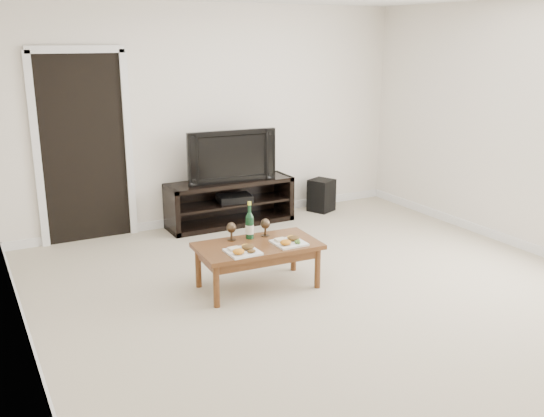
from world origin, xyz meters
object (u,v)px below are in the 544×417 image
at_px(television, 229,155).
at_px(coffee_table, 258,266).
at_px(subwoofer, 321,195).
at_px(media_console, 230,202).

distance_m(television, coffee_table, 2.08).
bearing_deg(television, subwoofer, 4.04).
bearing_deg(subwoofer, coffee_table, -159.39).
relative_size(television, coffee_table, 0.98).
relative_size(subwoofer, coffee_table, 0.38).
bearing_deg(subwoofer, television, 154.88).
xyz_separation_m(television, subwoofer, (1.30, -0.02, -0.65)).
distance_m(media_console, television, 0.59).
relative_size(television, subwoofer, 2.57).
bearing_deg(television, media_console, 4.87).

